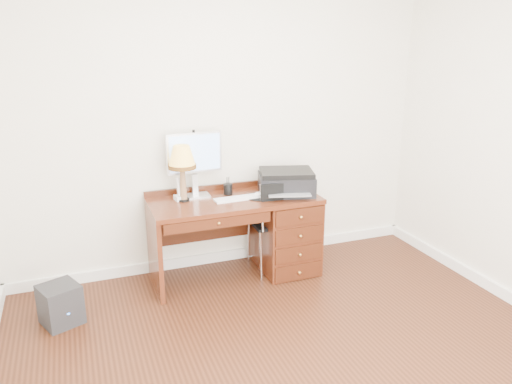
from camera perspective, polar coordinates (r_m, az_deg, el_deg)
name	(u,v)px	position (r m, az deg, el deg)	size (l,w,h in m)	color
ground	(300,362)	(3.61, 5.00, -18.78)	(4.00, 4.00, 0.00)	black
room_shell	(266,310)	(4.06, 1.10, -13.35)	(4.00, 4.00, 4.00)	white
desk	(267,229)	(4.66, 1.31, -4.22)	(1.50, 0.67, 0.75)	#542211
monitor	(195,156)	(4.45, -7.01, 4.07)	(0.50, 0.18, 0.58)	silver
keyboard	(238,198)	(4.40, -2.07, -0.74)	(0.43, 0.12, 0.02)	white
mouse_pad	(259,196)	(4.46, 0.38, -0.42)	(0.24, 0.24, 0.05)	black
printer	(286,182)	(4.55, 3.48, 1.14)	(0.58, 0.50, 0.22)	black
leg_lamp	(182,161)	(4.31, -8.46, 3.58)	(0.24, 0.24, 0.49)	black
phone	(180,194)	(4.42, -8.67, -0.18)	(0.11, 0.11, 0.20)	white
pen_cup	(228,189)	(4.53, -3.21, 0.34)	(0.08, 0.08, 0.10)	black
chair	(276,216)	(4.58, 2.28, -2.79)	(0.44, 0.44, 0.90)	black
equipment_box	(60,304)	(4.20, -21.45, -11.87)	(0.27, 0.27, 0.32)	black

